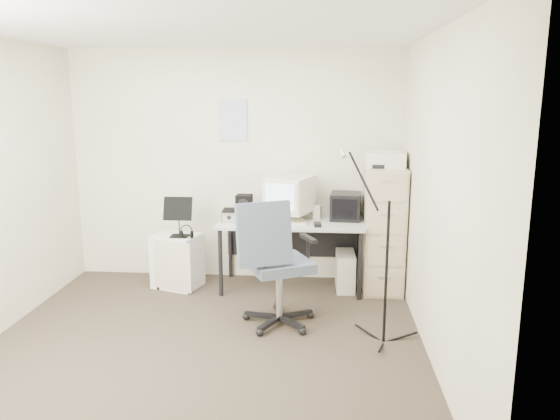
# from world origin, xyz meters

# --- Properties ---
(floor) EXTENTS (3.60, 3.60, 0.01)m
(floor) POSITION_xyz_m (0.00, 0.00, -0.01)
(floor) COLOR #31291E
(floor) RESTS_ON ground
(ceiling) EXTENTS (3.60, 3.60, 0.01)m
(ceiling) POSITION_xyz_m (0.00, 0.00, 2.50)
(ceiling) COLOR white
(ceiling) RESTS_ON ground
(wall_back) EXTENTS (3.60, 0.02, 2.50)m
(wall_back) POSITION_xyz_m (0.00, 1.80, 1.25)
(wall_back) COLOR beige
(wall_back) RESTS_ON ground
(wall_front) EXTENTS (3.60, 0.02, 2.50)m
(wall_front) POSITION_xyz_m (0.00, -1.80, 1.25)
(wall_front) COLOR beige
(wall_front) RESTS_ON ground
(wall_right) EXTENTS (0.02, 3.60, 2.50)m
(wall_right) POSITION_xyz_m (1.80, 0.00, 1.25)
(wall_right) COLOR beige
(wall_right) RESTS_ON ground
(wall_calendar) EXTENTS (0.30, 0.02, 0.44)m
(wall_calendar) POSITION_xyz_m (-0.02, 1.79, 1.75)
(wall_calendar) COLOR white
(wall_calendar) RESTS_ON wall_back
(filing_cabinet) EXTENTS (0.40, 0.60, 1.30)m
(filing_cabinet) POSITION_xyz_m (1.58, 1.48, 0.65)
(filing_cabinet) COLOR beige
(filing_cabinet) RESTS_ON floor
(printer) EXTENTS (0.43, 0.32, 0.15)m
(printer) POSITION_xyz_m (1.58, 1.46, 1.38)
(printer) COLOR #EEE4C9
(printer) RESTS_ON filing_cabinet
(desk) EXTENTS (1.50, 0.70, 0.73)m
(desk) POSITION_xyz_m (0.63, 1.45, 0.36)
(desk) COLOR #9F9F9A
(desk) RESTS_ON floor
(crt_monitor) EXTENTS (0.55, 0.56, 0.46)m
(crt_monitor) POSITION_xyz_m (0.61, 1.50, 0.96)
(crt_monitor) COLOR #EEE4C9
(crt_monitor) RESTS_ON desk
(crt_tv) EXTENTS (0.34, 0.35, 0.28)m
(crt_tv) POSITION_xyz_m (1.19, 1.57, 0.87)
(crt_tv) COLOR black
(crt_tv) RESTS_ON desk
(desk_speaker) EXTENTS (0.10, 0.10, 0.14)m
(desk_speaker) POSITION_xyz_m (0.90, 1.56, 0.80)
(desk_speaker) COLOR beige
(desk_speaker) RESTS_ON desk
(keyboard) EXTENTS (0.42, 0.19, 0.02)m
(keyboard) POSITION_xyz_m (0.58, 1.29, 0.74)
(keyboard) COLOR #EEE4C9
(keyboard) RESTS_ON desk
(mouse) EXTENTS (0.08, 0.12, 0.03)m
(mouse) POSITION_xyz_m (0.90, 1.23, 0.75)
(mouse) COLOR black
(mouse) RESTS_ON desk
(radio_receiver) EXTENTS (0.38, 0.29, 0.10)m
(radio_receiver) POSITION_xyz_m (0.09, 1.46, 0.78)
(radio_receiver) COLOR black
(radio_receiver) RESTS_ON desk
(radio_speaker) EXTENTS (0.17, 0.16, 0.16)m
(radio_speaker) POSITION_xyz_m (0.14, 1.46, 0.92)
(radio_speaker) COLOR black
(radio_speaker) RESTS_ON radio_receiver
(papers) EXTENTS (0.24, 0.30, 0.02)m
(papers) POSITION_xyz_m (0.31, 1.29, 0.74)
(papers) COLOR white
(papers) RESTS_ON desk
(pc_tower) EXTENTS (0.20, 0.43, 0.39)m
(pc_tower) POSITION_xyz_m (1.20, 1.45, 0.20)
(pc_tower) COLOR #EEE4C9
(pc_tower) RESTS_ON floor
(office_chair) EXTENTS (0.89, 0.89, 1.15)m
(office_chair) POSITION_xyz_m (0.58, 0.50, 0.58)
(office_chair) COLOR #374150
(office_chair) RESTS_ON floor
(side_cart) EXTENTS (0.55, 0.49, 0.57)m
(side_cart) POSITION_xyz_m (-0.58, 1.39, 0.28)
(side_cart) COLOR white
(side_cart) RESTS_ON floor
(music_stand) EXTENTS (0.31, 0.18, 0.43)m
(music_stand) POSITION_xyz_m (-0.53, 1.32, 0.79)
(music_stand) COLOR black
(music_stand) RESTS_ON side_cart
(headphones) EXTENTS (0.16, 0.16, 0.03)m
(headphones) POSITION_xyz_m (-0.44, 1.28, 0.61)
(headphones) COLOR black
(headphones) RESTS_ON side_cart
(mic_stand) EXTENTS (0.03, 0.03, 1.57)m
(mic_stand) POSITION_xyz_m (1.48, 0.21, 0.78)
(mic_stand) COLOR black
(mic_stand) RESTS_ON floor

